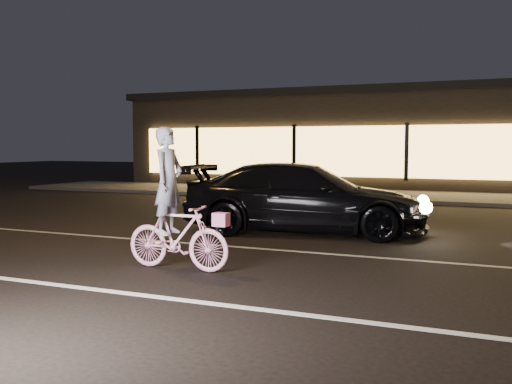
% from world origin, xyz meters
% --- Properties ---
extents(ground, '(90.00, 90.00, 0.00)m').
position_xyz_m(ground, '(0.00, 0.00, 0.00)').
color(ground, black).
rests_on(ground, ground).
extents(lane_stripe_near, '(60.00, 0.12, 0.01)m').
position_xyz_m(lane_stripe_near, '(0.00, -1.50, 0.00)').
color(lane_stripe_near, silver).
rests_on(lane_stripe_near, ground).
extents(lane_stripe_far, '(60.00, 0.10, 0.01)m').
position_xyz_m(lane_stripe_far, '(0.00, 2.00, 0.00)').
color(lane_stripe_far, gray).
rests_on(lane_stripe_far, ground).
extents(sidewalk, '(30.00, 4.00, 0.12)m').
position_xyz_m(sidewalk, '(0.00, 13.00, 0.06)').
color(sidewalk, '#383533').
rests_on(sidewalk, ground).
extents(storefront, '(25.40, 8.42, 4.20)m').
position_xyz_m(storefront, '(0.00, 18.97, 2.15)').
color(storefront, black).
rests_on(storefront, ground).
extents(cyclist, '(1.69, 0.58, 2.12)m').
position_xyz_m(cyclist, '(-1.22, -0.06, 0.75)').
color(cyclist, '#E13780').
rests_on(cyclist, ground).
extents(sedan, '(5.33, 2.81, 1.47)m').
position_xyz_m(sedan, '(-0.56, 4.10, 0.74)').
color(sedan, black).
rests_on(sedan, ground).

